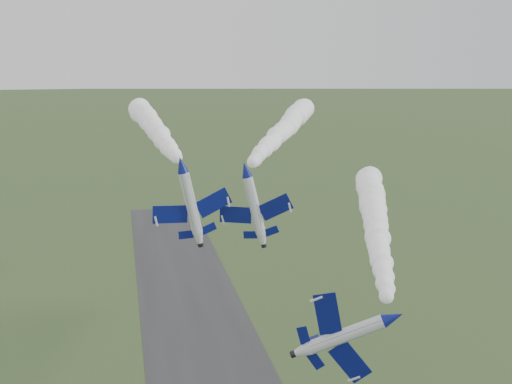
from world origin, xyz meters
TOP-DOWN VIEW (x-y plane):
  - jet_lead at (14.48, -2.23)m, footprint 7.23×13.38m
  - smoke_trail_jet_lead at (26.26, 28.07)m, footprint 24.63×56.44m
  - jet_pair_left at (-6.19, 20.40)m, footprint 10.82×13.23m
  - smoke_trail_jet_pair_left at (-7.94, 52.14)m, footprint 6.93×56.75m
  - jet_pair_right at (2.69, 20.69)m, footprint 10.32×12.16m
  - smoke_trail_jet_pair_right at (18.40, 55.08)m, footprint 31.03×66.14m

SIDE VIEW (x-z plane):
  - jet_lead at x=14.48m, z-range 24.22..34.51m
  - smoke_trail_jet_lead at x=26.26m, z-range 28.36..33.62m
  - jet_pair_right at x=2.69m, z-range 40.36..44.09m
  - jet_pair_left at x=-6.19m, z-range 41.52..45.26m
  - smoke_trail_jet_pair_right at x=18.40m, z-range 40.87..45.94m
  - smoke_trail_jet_pair_left at x=-7.94m, z-range 42.18..46.98m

